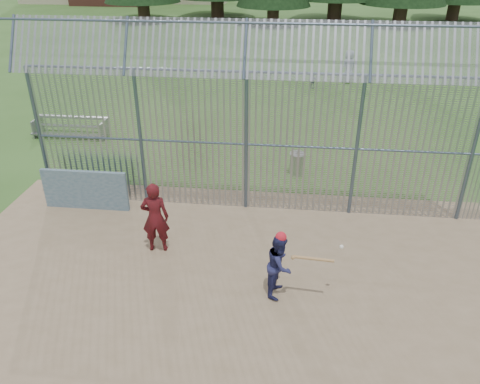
# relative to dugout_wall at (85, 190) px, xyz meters

# --- Properties ---
(ground) EXTENTS (120.00, 120.00, 0.00)m
(ground) POSITION_rel_dugout_wall_xyz_m (4.60, -2.90, -0.62)
(ground) COLOR #2D511E
(ground) RESTS_ON ground
(dirt_infield) EXTENTS (14.00, 10.00, 0.02)m
(dirt_infield) POSITION_rel_dugout_wall_xyz_m (4.60, -3.40, -0.61)
(dirt_infield) COLOR #756047
(dirt_infield) RESTS_ON ground
(dugout_wall) EXTENTS (2.50, 0.12, 1.20)m
(dugout_wall) POSITION_rel_dugout_wall_xyz_m (0.00, 0.00, 0.00)
(dugout_wall) COLOR #38566B
(dugout_wall) RESTS_ON dirt_infield
(batter) EXTENTS (0.69, 0.81, 1.48)m
(batter) POSITION_rel_dugout_wall_xyz_m (5.72, -3.14, 0.14)
(batter) COLOR navy
(batter) RESTS_ON dirt_infield
(onlooker) EXTENTS (0.73, 0.53, 1.87)m
(onlooker) POSITION_rel_dugout_wall_xyz_m (2.60, -1.81, 0.33)
(onlooker) COLOR maroon
(onlooker) RESTS_ON dirt_infield
(bg_kid_standing) EXTENTS (1.04, 0.94, 1.79)m
(bg_kid_standing) POSITION_rel_dugout_wall_xyz_m (8.84, 15.24, 0.28)
(bg_kid_standing) COLOR slate
(bg_kid_standing) RESTS_ON ground
(bg_kid_seated) EXTENTS (0.51, 0.32, 0.81)m
(bg_kid_seated) POSITION_rel_dugout_wall_xyz_m (6.86, 13.69, -0.22)
(bg_kid_seated) COLOR slate
(bg_kid_seated) RESTS_ON ground
(batting_gear) EXTENTS (1.43, 0.33, 0.55)m
(batting_gear) POSITION_rel_dugout_wall_xyz_m (5.92, -3.17, 0.76)
(batting_gear) COLOR red
(batting_gear) RESTS_ON ground
(trash_can) EXTENTS (0.56, 0.56, 0.82)m
(trash_can) POSITION_rel_dugout_wall_xyz_m (6.09, 3.07, -0.24)
(trash_can) COLOR gray
(trash_can) RESTS_ON ground
(bleacher) EXTENTS (3.00, 0.95, 0.72)m
(bleacher) POSITION_rel_dugout_wall_xyz_m (-2.97, 5.54, -0.21)
(bleacher) COLOR slate
(bleacher) RESTS_ON ground
(backstop_fence) EXTENTS (20.09, 0.81, 5.30)m
(backstop_fence) POSITION_rel_dugout_wall_xyz_m (6.41, 0.53, 1.74)
(backstop_fence) COLOR #47566B
(backstop_fence) RESTS_ON ground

